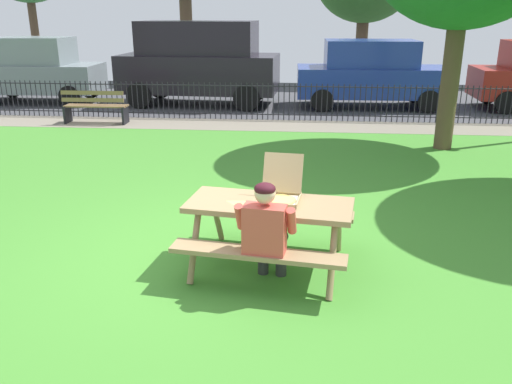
{
  "coord_description": "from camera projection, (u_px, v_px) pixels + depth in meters",
  "views": [
    {
      "loc": [
        1.17,
        -5.62,
        2.76
      ],
      "look_at": [
        0.66,
        0.12,
        0.75
      ],
      "focal_mm": 36.75,
      "sensor_mm": 36.0,
      "label": 1
    }
  ],
  "objects": [
    {
      "name": "pizza_box_open",
      "position": [
        280.0,
        192.0,
        5.78
      ],
      "size": [
        0.51,
        0.59,
        0.47
      ],
      "color": "tan",
      "rests_on": "picnic_table_foreground"
    },
    {
      "name": "parked_car_right",
      "position": [
        372.0,
        73.0,
        15.4
      ],
      "size": [
        4.44,
        2.0,
        1.94
      ],
      "color": "navy",
      "rests_on": "ground"
    },
    {
      "name": "pizza_slice_on_table",
      "position": [
        242.0,
        203.0,
        5.68
      ],
      "size": [
        0.31,
        0.24,
        0.02
      ],
      "color": "#F9E06B",
      "rests_on": "picnic_table_foreground"
    },
    {
      "name": "picnic_table_foreground",
      "position": [
        269.0,
        217.0,
        5.77
      ],
      "size": [
        1.99,
        1.71,
        0.79
      ],
      "color": "#997C55",
      "rests_on": "ground"
    },
    {
      "name": "cobblestone_walkway",
      "position": [
        255.0,
        125.0,
        13.26
      ],
      "size": [
        28.0,
        1.4,
        0.01
      ],
      "primitive_type": "cube",
      "color": "gray"
    },
    {
      "name": "parked_car_center",
      "position": [
        199.0,
        61.0,
        15.73
      ],
      "size": [
        4.8,
        2.29,
        2.46
      ],
      "color": "black",
      "rests_on": "ground"
    },
    {
      "name": "street_asphalt",
      "position": [
        267.0,
        98.0,
        17.47
      ],
      "size": [
        28.0,
        7.54,
        0.01
      ],
      "primitive_type": "cube",
      "color": "#424247"
    },
    {
      "name": "ground",
      "position": [
        225.0,
        196.0,
        8.23
      ],
      "size": [
        28.0,
        12.11,
        0.02
      ],
      "primitive_type": "cube",
      "color": "#43892E"
    },
    {
      "name": "park_bench_left",
      "position": [
        95.0,
        107.0,
        13.33
      ],
      "size": [
        1.6,
        0.48,
        0.85
      ],
      "color": "olive",
      "rests_on": "ground"
    },
    {
      "name": "iron_fence_streetside",
      "position": [
        257.0,
        101.0,
        13.76
      ],
      "size": [
        22.02,
        0.03,
        0.96
      ],
      "color": "black",
      "rests_on": "ground"
    },
    {
      "name": "adult_at_table",
      "position": [
        266.0,
        230.0,
        5.27
      ],
      "size": [
        0.63,
        0.63,
        1.19
      ],
      "color": "#2F2F2F",
      "rests_on": "ground"
    },
    {
      "name": "parked_car_left",
      "position": [
        36.0,
        69.0,
        16.25
      ],
      "size": [
        3.94,
        1.92,
        1.98
      ],
      "color": "slate",
      "rests_on": "ground"
    }
  ]
}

